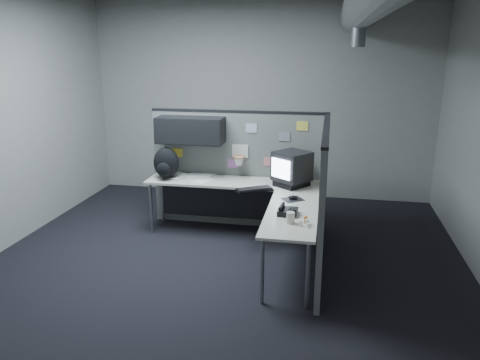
% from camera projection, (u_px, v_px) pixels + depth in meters
% --- Properties ---
extents(room, '(5.62, 5.62, 3.22)m').
position_uv_depth(room, '(275.00, 83.00, 4.81)').
color(room, black).
rests_on(room, ground).
extents(partition_back, '(2.44, 0.42, 1.63)m').
position_uv_depth(partition_back, '(225.00, 157.00, 6.42)').
color(partition_back, slate).
rests_on(partition_back, ground).
extents(partition_right, '(0.07, 2.23, 1.63)m').
position_uv_depth(partition_right, '(323.00, 198.00, 5.26)').
color(partition_right, slate).
rests_on(partition_right, ground).
extents(desk, '(2.31, 2.11, 0.73)m').
position_uv_depth(desk, '(247.00, 197.00, 5.95)').
color(desk, beige).
rests_on(desk, ground).
extents(monitor, '(0.55, 0.55, 0.45)m').
position_uv_depth(monitor, '(292.00, 168.00, 5.96)').
color(monitor, black).
rests_on(monitor, desk).
extents(keyboard, '(0.47, 0.37, 0.04)m').
position_uv_depth(keyboard, '(254.00, 189.00, 5.80)').
color(keyboard, black).
rests_on(keyboard, desk).
extents(mouse, '(0.29, 0.28, 0.05)m').
position_uv_depth(mouse, '(293.00, 198.00, 5.47)').
color(mouse, black).
rests_on(mouse, desk).
extents(phone, '(0.21, 0.23, 0.10)m').
position_uv_depth(phone, '(287.00, 211.00, 4.98)').
color(phone, black).
rests_on(phone, desk).
extents(bottles, '(0.12, 0.16, 0.07)m').
position_uv_depth(bottles, '(305.00, 222.00, 4.69)').
color(bottles, silver).
rests_on(bottles, desk).
extents(cup, '(0.11, 0.11, 0.12)m').
position_uv_depth(cup, '(290.00, 218.00, 4.73)').
color(cup, beige).
rests_on(cup, desk).
extents(papers, '(0.80, 0.69, 0.02)m').
position_uv_depth(papers, '(188.00, 175.00, 6.46)').
color(papers, white).
rests_on(papers, desk).
extents(backpack, '(0.41, 0.39, 0.43)m').
position_uv_depth(backpack, '(166.00, 164.00, 6.29)').
color(backpack, black).
rests_on(backpack, desk).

